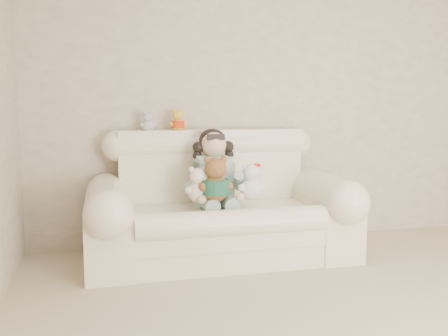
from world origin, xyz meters
TOP-DOWN VIEW (x-y plane):
  - wall_back at (0.00, 2.50)m, footprint 4.50×0.00m
  - sofa at (-0.70, 2.00)m, footprint 2.10×0.95m
  - seated_child at (-0.74, 2.08)m, footprint 0.45×0.52m
  - brown_teddy at (-0.78, 1.83)m, footprint 0.30×0.25m
  - white_cat at (-0.49, 1.86)m, footprint 0.26×0.22m
  - cream_teddy at (-0.91, 1.88)m, footprint 0.23×0.19m
  - yellow_mini_bear at (-0.98, 2.35)m, footprint 0.17×0.14m
  - grey_mini_plush at (-1.23, 2.35)m, footprint 0.14×0.11m

SIDE VIEW (x-z plane):
  - sofa at x=-0.70m, z-range 0.00..1.03m
  - cream_teddy at x=-0.91m, z-range 0.50..0.82m
  - white_cat at x=-0.49m, z-range 0.50..0.84m
  - brown_teddy at x=-0.78m, z-range 0.50..0.91m
  - seated_child at x=-0.74m, z-range 0.42..1.06m
  - grey_mini_plush at x=-1.23m, z-range 1.01..1.21m
  - yellow_mini_bear at x=-0.98m, z-range 1.01..1.23m
  - wall_back at x=0.00m, z-range -0.95..3.55m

